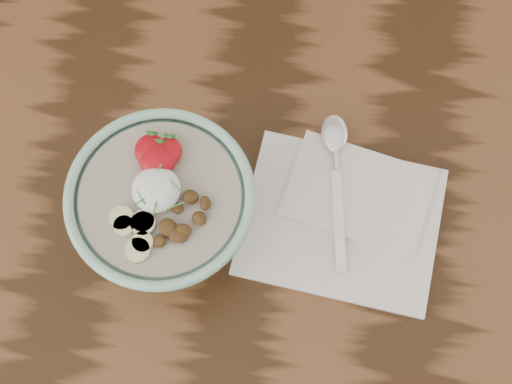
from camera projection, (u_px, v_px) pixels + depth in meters
table at (242, 256)px, 94.62cm from camera, size 160.00×90.00×75.00cm
breakfast_bowl at (164, 208)px, 79.74cm from camera, size 20.56×20.56×13.52cm
napkin at (345, 215)px, 86.10cm from camera, size 25.42×21.96×1.43cm
spoon at (335, 155)px, 87.28cm from camera, size 4.63×20.21×1.05cm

